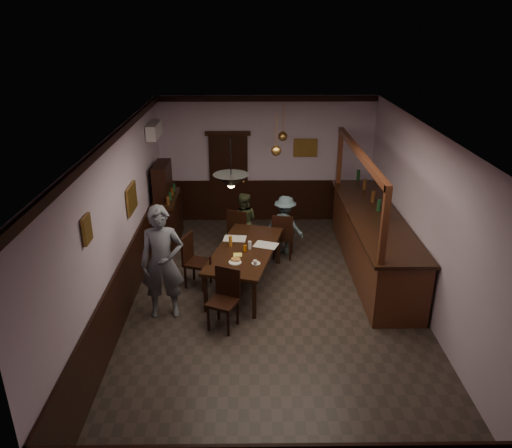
{
  "coord_description": "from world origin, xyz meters",
  "views": [
    {
      "loc": [
        -0.39,
        -7.41,
        4.65
      ],
      "look_at": [
        -0.29,
        0.93,
        1.15
      ],
      "focal_mm": 35.0,
      "sensor_mm": 36.0,
      "label": 1
    }
  ],
  "objects_px": {
    "pendant_brass_mid": "(276,151)",
    "chair_far_right": "(283,234)",
    "person_standing": "(162,263)",
    "chair_side": "(193,258)",
    "chair_far_left": "(239,229)",
    "coffee_cup": "(255,262)",
    "person_seated_left": "(243,221)",
    "pendant_brass_far": "(283,136)",
    "dining_table": "(245,252)",
    "chair_near": "(225,296)",
    "bar_counter": "(373,240)",
    "person_seated_right": "(285,225)",
    "soda_can": "(245,248)",
    "pendant_iron": "(231,181)",
    "sideboard": "(166,212)"
  },
  "relations": [
    {
      "from": "chair_far_left",
      "to": "soda_can",
      "type": "height_order",
      "value": "chair_far_left"
    },
    {
      "from": "pendant_iron",
      "to": "pendant_brass_far",
      "type": "xyz_separation_m",
      "value": [
        0.99,
        3.0,
        0.02
      ]
    },
    {
      "from": "coffee_cup",
      "to": "sideboard",
      "type": "xyz_separation_m",
      "value": [
        -1.9,
        2.59,
        -0.08
      ]
    },
    {
      "from": "chair_far_right",
      "to": "coffee_cup",
      "type": "distance_m",
      "value": 1.87
    },
    {
      "from": "chair_far_right",
      "to": "pendant_brass_mid",
      "type": "height_order",
      "value": "pendant_brass_mid"
    },
    {
      "from": "person_standing",
      "to": "soda_can",
      "type": "relative_size",
      "value": 16.06
    },
    {
      "from": "chair_near",
      "to": "coffee_cup",
      "type": "bearing_deg",
      "value": 76.53
    },
    {
      "from": "pendant_iron",
      "to": "pendant_brass_far",
      "type": "distance_m",
      "value": 3.16
    },
    {
      "from": "chair_near",
      "to": "bar_counter",
      "type": "bearing_deg",
      "value": 58.55
    },
    {
      "from": "pendant_brass_mid",
      "to": "chair_far_right",
      "type": "bearing_deg",
      "value": 30.17
    },
    {
      "from": "coffee_cup",
      "to": "pendant_iron",
      "type": "relative_size",
      "value": 0.1
    },
    {
      "from": "person_seated_left",
      "to": "pendant_iron",
      "type": "relative_size",
      "value": 1.51
    },
    {
      "from": "chair_far_left",
      "to": "chair_side",
      "type": "distance_m",
      "value": 1.53
    },
    {
      "from": "dining_table",
      "to": "pendant_brass_mid",
      "type": "height_order",
      "value": "pendant_brass_mid"
    },
    {
      "from": "bar_counter",
      "to": "pendant_brass_far",
      "type": "bearing_deg",
      "value": 137.01
    },
    {
      "from": "bar_counter",
      "to": "pendant_iron",
      "type": "relative_size",
      "value": 5.14
    },
    {
      "from": "sideboard",
      "to": "person_seated_right",
      "type": "bearing_deg",
      "value": -12.46
    },
    {
      "from": "chair_far_left",
      "to": "chair_far_right",
      "type": "xyz_separation_m",
      "value": [
        0.89,
        -0.23,
        -0.02
      ]
    },
    {
      "from": "person_standing",
      "to": "sideboard",
      "type": "height_order",
      "value": "person_standing"
    },
    {
      "from": "dining_table",
      "to": "person_standing",
      "type": "relative_size",
      "value": 1.23
    },
    {
      "from": "coffee_cup",
      "to": "pendant_brass_mid",
      "type": "relative_size",
      "value": 0.1
    },
    {
      "from": "chair_near",
      "to": "person_standing",
      "type": "xyz_separation_m",
      "value": [
        -1.01,
        0.33,
        0.42
      ]
    },
    {
      "from": "person_seated_left",
      "to": "bar_counter",
      "type": "bearing_deg",
      "value": 166.92
    },
    {
      "from": "pendant_iron",
      "to": "bar_counter",
      "type": "bearing_deg",
      "value": 28.01
    },
    {
      "from": "person_seated_right",
      "to": "coffee_cup",
      "type": "height_order",
      "value": "person_seated_right"
    },
    {
      "from": "chair_near",
      "to": "person_seated_left",
      "type": "bearing_deg",
      "value": 108.79
    },
    {
      "from": "dining_table",
      "to": "bar_counter",
      "type": "xyz_separation_m",
      "value": [
        2.48,
        0.65,
        -0.08
      ]
    },
    {
      "from": "chair_far_left",
      "to": "pendant_brass_mid",
      "type": "distance_m",
      "value": 1.92
    },
    {
      "from": "person_seated_left",
      "to": "coffee_cup",
      "type": "height_order",
      "value": "person_seated_left"
    },
    {
      "from": "coffee_cup",
      "to": "bar_counter",
      "type": "distance_m",
      "value": 2.65
    },
    {
      "from": "chair_far_left",
      "to": "chair_side",
      "type": "bearing_deg",
      "value": 81.0
    },
    {
      "from": "chair_far_right",
      "to": "chair_near",
      "type": "bearing_deg",
      "value": 75.39
    },
    {
      "from": "chair_far_left",
      "to": "chair_side",
      "type": "xyz_separation_m",
      "value": [
        -0.81,
        -1.3,
        -0.0
      ]
    },
    {
      "from": "pendant_brass_mid",
      "to": "sideboard",
      "type": "bearing_deg",
      "value": 158.05
    },
    {
      "from": "person_seated_right",
      "to": "coffee_cup",
      "type": "distance_m",
      "value": 2.14
    },
    {
      "from": "person_seated_right",
      "to": "soda_can",
      "type": "relative_size",
      "value": 10.44
    },
    {
      "from": "chair_far_left",
      "to": "pendant_brass_far",
      "type": "bearing_deg",
      "value": -113.24
    },
    {
      "from": "person_seated_right",
      "to": "bar_counter",
      "type": "distance_m",
      "value": 1.82
    },
    {
      "from": "bar_counter",
      "to": "pendant_brass_mid",
      "type": "bearing_deg",
      "value": 168.88
    },
    {
      "from": "chair_far_left",
      "to": "person_seated_right",
      "type": "relative_size",
      "value": 0.8
    },
    {
      "from": "person_standing",
      "to": "coffee_cup",
      "type": "xyz_separation_m",
      "value": [
        1.5,
        0.31,
        -0.16
      ]
    },
    {
      "from": "pendant_brass_mid",
      "to": "person_seated_right",
      "type": "bearing_deg",
      "value": 58.2
    },
    {
      "from": "chair_far_right",
      "to": "bar_counter",
      "type": "distance_m",
      "value": 1.79
    },
    {
      "from": "person_standing",
      "to": "sideboard",
      "type": "xyz_separation_m",
      "value": [
        -0.4,
        2.9,
        -0.25
      ]
    },
    {
      "from": "chair_far_right",
      "to": "person_standing",
      "type": "bearing_deg",
      "value": 54.22
    },
    {
      "from": "pendant_brass_far",
      "to": "person_seated_left",
      "type": "bearing_deg",
      "value": -143.95
    },
    {
      "from": "person_standing",
      "to": "chair_side",
      "type": "bearing_deg",
      "value": 64.22
    },
    {
      "from": "person_seated_left",
      "to": "bar_counter",
      "type": "xyz_separation_m",
      "value": [
        2.53,
        -0.96,
        -0.02
      ]
    },
    {
      "from": "chair_far_left",
      "to": "person_seated_left",
      "type": "bearing_deg",
      "value": -83.77
    },
    {
      "from": "chair_far_left",
      "to": "pendant_brass_far",
      "type": "height_order",
      "value": "pendant_brass_far"
    }
  ]
}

